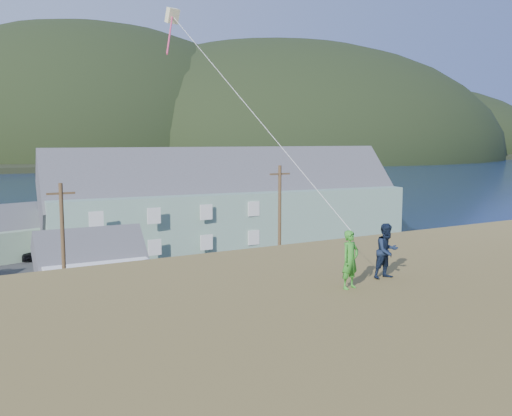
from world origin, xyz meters
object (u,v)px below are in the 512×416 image
Objects in this scene: shed_palegreen_far at (4,235)px; kite_flyer_navy at (387,251)px; shed_white at (92,266)px; lodge at (229,203)px; kite_flyer_green at (350,260)px.

kite_flyer_navy is at bearing -95.61° from shed_palegreen_far.
kite_flyer_navy is (2.67, -27.86, 5.71)m from shed_white.
kite_flyer_green is at bearing -106.63° from lodge.
lodge reaches higher than kite_flyer_green.
lodge is 4.79× the size of shed_white.
shed_white is 4.52× the size of kite_flyer_green.
kite_flyer_green is (4.95, -45.67, 5.59)m from shed_palegreen_far.
shed_white is 28.84m from kite_flyer_green.
kite_flyer_navy is at bearing 1.19° from kite_flyer_green.
shed_white is at bearing 80.42° from kite_flyer_green.
kite_flyer_green is 1.84m from kite_flyer_navy.
lodge reaches higher than shed_palegreen_far.
lodge is at bearing 69.42° from kite_flyer_navy.
kite_flyer_navy is at bearing -104.54° from lodge.
lodge reaches higher than shed_white.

